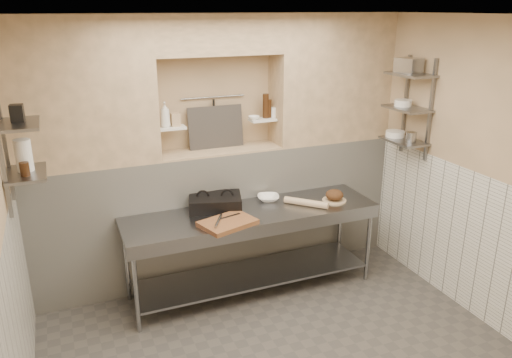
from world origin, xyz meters
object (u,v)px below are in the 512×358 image
bowl_alcove (254,118)px  rolling_pin (306,203)px  bottle_soap (165,115)px  jug_left (24,155)px  panini_press (215,202)px  prep_table (252,235)px  cutting_board (228,223)px  bread_loaf (334,195)px  mixing_bowl (268,198)px

bowl_alcove → rolling_pin: bearing=-62.3°
rolling_pin → bottle_soap: (-1.28, 0.63, 0.90)m
bottle_soap → jug_left: bearing=-152.6°
panini_press → prep_table: bearing=-17.5°
cutting_board → rolling_pin: size_ratio=1.06×
rolling_pin → bowl_alcove: (-0.33, 0.62, 0.80)m
panini_press → bowl_alcove: bowl_alcove is taller
panini_press → jug_left: jug_left is taller
panini_press → bread_loaf: 1.26m
prep_table → bottle_soap: 1.50m
mixing_bowl → rolling_pin: rolling_pin is taller
prep_table → rolling_pin: rolling_pin is taller
prep_table → panini_press: panini_press is taller
rolling_pin → jug_left: size_ratio=1.82×
prep_table → rolling_pin: bearing=-6.4°
cutting_board → mixing_bowl: (0.61, 0.43, 0.01)m
bowl_alcove → jug_left: 2.33m
cutting_board → jug_left: size_ratio=1.93×
cutting_board → bowl_alcove: 1.26m
cutting_board → bread_loaf: size_ratio=2.65×
prep_table → jug_left: (-1.99, -0.10, 1.10)m
prep_table → bowl_alcove: 1.25m
panini_press → bottle_soap: size_ratio=2.39×
bowl_alcove → panini_press: bearing=-148.7°
mixing_bowl → jug_left: jug_left is taller
cutting_board → jug_left: (-1.65, 0.11, 0.82)m
bottle_soap → bowl_alcove: bottle_soap is taller
bread_loaf → panini_press: bearing=167.4°
rolling_pin → cutting_board: bearing=-170.8°
cutting_board → bread_loaf: (1.25, 0.15, 0.05)m
rolling_pin → bottle_soap: bottle_soap is taller
prep_table → bread_loaf: (0.91, -0.06, 0.33)m
rolling_pin → jug_left: (-2.57, -0.03, 0.81)m
mixing_bowl → bottle_soap: 1.38m
mixing_bowl → bread_loaf: size_ratio=1.23×
cutting_board → jug_left: 1.85m
panini_press → bowl_alcove: bearing=47.7°
panini_press → bread_loaf: size_ratio=3.23×
cutting_board → bowl_alcove: bowl_alcove is taller
cutting_board → bowl_alcove: size_ratio=4.11×
prep_table → bread_loaf: bread_loaf is taller
bowl_alcove → prep_table: bearing=-113.9°
prep_table → bowl_alcove: bearing=66.1°
panini_press → mixing_bowl: panini_press is taller
bread_loaf → bottle_soap: size_ratio=0.74×
rolling_pin → jug_left: bearing=-179.3°
jug_left → prep_table: bearing=2.8°
rolling_pin → bottle_soap: 1.69m
prep_table → mixing_bowl: (0.27, 0.22, 0.29)m
jug_left → cutting_board: bearing=-4.0°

